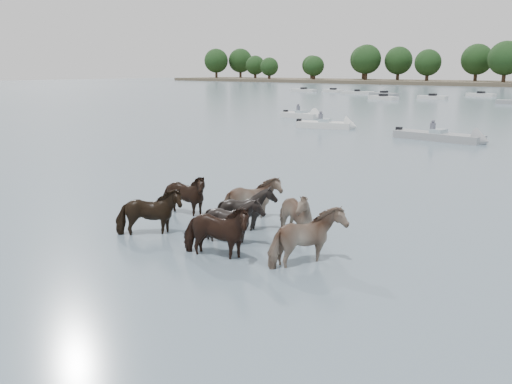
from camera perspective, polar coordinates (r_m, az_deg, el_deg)
The scene contains 7 objects.
ground at distance 15.78m, azimuth -5.81°, elevation -3.84°, with size 400.00×400.00×0.00m, color #4C5F6E.
shoreline at distance 179.81m, azimuth 12.77°, elevation 11.59°, with size 160.00×30.00×1.00m, color #4C4233.
pony_herd at distance 14.68m, azimuth -2.45°, elevation -2.79°, with size 7.39×4.96×1.66m.
motorboat_a at distance 42.41m, azimuth 8.39°, elevation 7.15°, with size 4.99×2.93×1.92m.
motorboat_b at distance 36.61m, azimuth 20.23°, elevation 5.53°, with size 6.45×2.16×1.92m.
motorboat_f at distance 50.79m, azimuth 5.57°, elevation 8.21°, with size 4.64×1.90×1.92m.
treeline at distance 180.47m, azimuth 12.46°, elevation 13.65°, with size 149.23×22.16×12.46m.
Camera 1 is at (10.72, -10.62, 4.61)m, focal length 36.97 mm.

